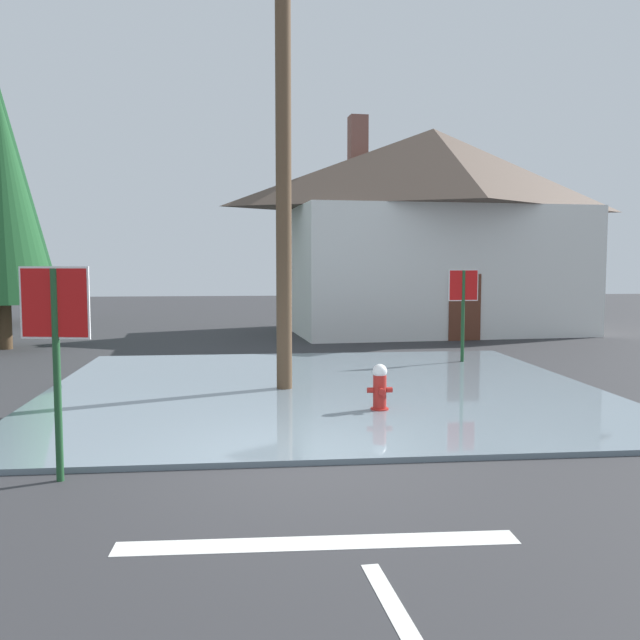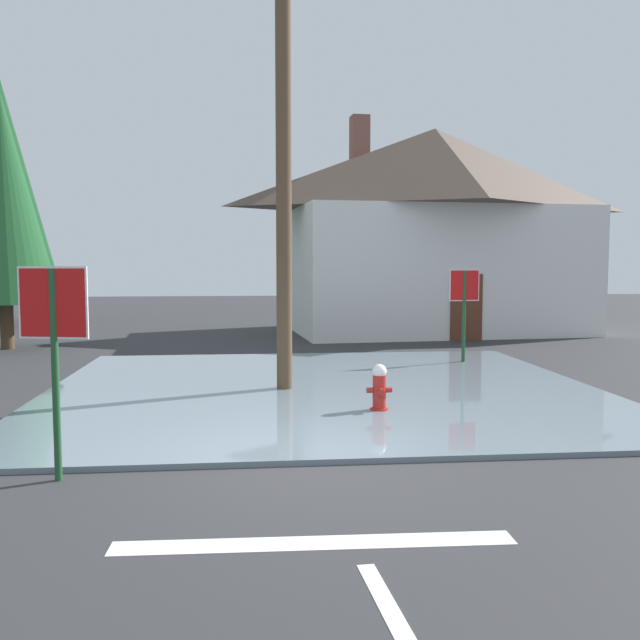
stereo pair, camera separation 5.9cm
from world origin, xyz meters
name	(u,v)px [view 1 (the left image)]	position (x,y,z in m)	size (l,w,h in m)	color
ground_plane	(313,464)	(0.00, 0.00, -0.05)	(80.00, 80.00, 0.10)	#2D2D30
flood_puddle	(323,389)	(0.61, 4.43, 0.04)	(9.94, 9.38, 0.07)	slate
lane_stop_bar	(318,543)	(-0.19, -2.47, 0.00)	(3.42, 0.30, 0.01)	silver
stop_sign_near	(56,328)	(-2.81, -0.51, 1.67)	(0.76, 0.18, 2.33)	#1E4C28
fire_hydrant	(380,390)	(1.28, 2.38, 0.39)	(0.40, 0.34, 0.79)	#AD231E
utility_pole	(283,120)	(-0.10, 4.37, 4.87)	(1.60, 0.28, 9.38)	brown
stop_sign_far	(463,297)	(4.17, 7.31, 1.56)	(0.72, 0.10, 2.19)	#1E4C28
house	(432,227)	(5.49, 14.97, 3.53)	(10.60, 7.08, 7.33)	silver
pine_tree_mid_left	(0,195)	(-7.29, 11.41, 4.13)	(2.81, 2.81, 7.03)	#4C3823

